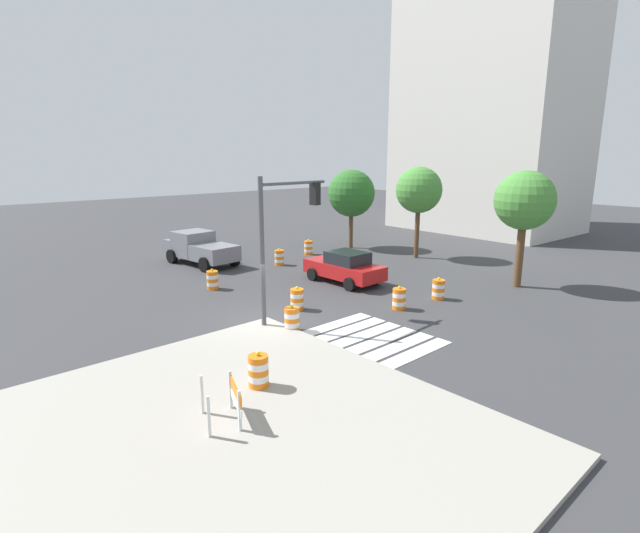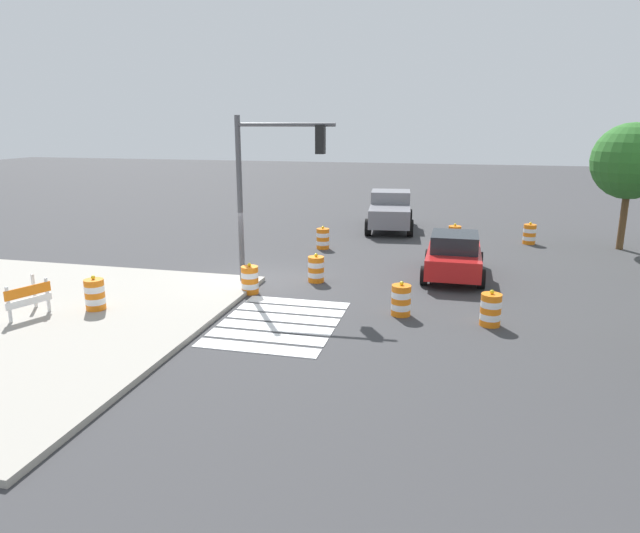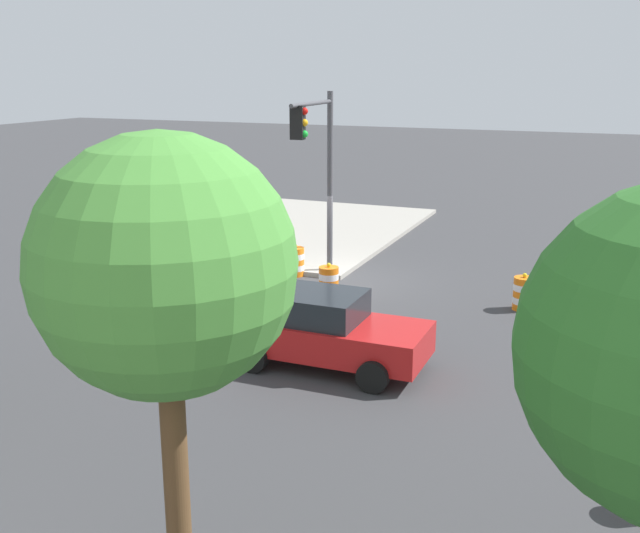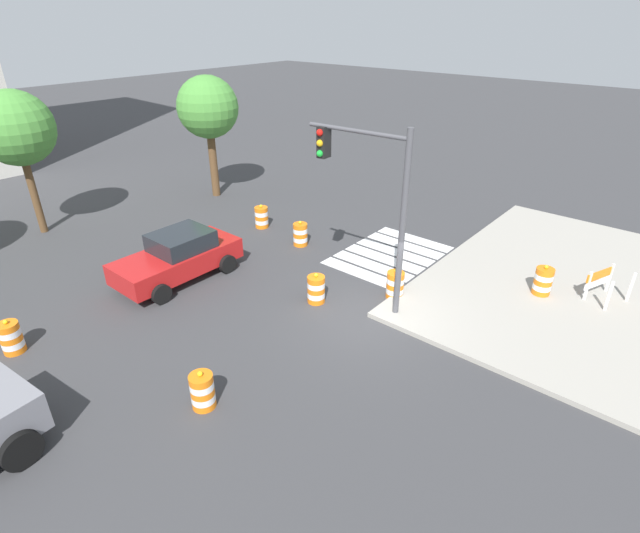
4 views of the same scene
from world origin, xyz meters
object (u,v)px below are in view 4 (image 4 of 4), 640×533
at_px(traffic_barrel_median_near, 316,289).
at_px(traffic_barrel_median_far, 300,234).
at_px(traffic_barrel_crosswalk_end, 262,217).
at_px(traffic_barrel_on_sidewalk, 543,281).
at_px(street_tree_streetside_mid, 208,108).
at_px(sports_car, 178,256).
at_px(traffic_barrel_far_curb, 11,338).
at_px(traffic_barrel_near_corner, 202,391).
at_px(traffic_barrel_lane_center, 395,285).
at_px(street_tree_streetside_far, 16,129).
at_px(traffic_light_pole, 369,185).
at_px(construction_barricade, 604,282).

relative_size(traffic_barrel_median_near, traffic_barrel_median_far, 1.00).
height_order(traffic_barrel_crosswalk_end, traffic_barrel_on_sidewalk, traffic_barrel_on_sidewalk).
bearing_deg(traffic_barrel_on_sidewalk, street_tree_streetside_mid, 91.23).
bearing_deg(sports_car, traffic_barrel_far_curb, -179.79).
bearing_deg(traffic_barrel_far_curb, street_tree_streetside_mid, 26.26).
relative_size(sports_car, traffic_barrel_near_corner, 4.22).
relative_size(traffic_barrel_median_near, street_tree_streetside_mid, 0.18).
distance_m(traffic_barrel_lane_center, street_tree_streetside_far, 15.47).
xyz_separation_m(traffic_barrel_near_corner, street_tree_streetside_mid, (9.76, 11.44, 3.77)).
xyz_separation_m(sports_car, traffic_barrel_median_far, (4.65, -1.41, -0.36)).
bearing_deg(traffic_barrel_median_near, street_tree_streetside_far, 104.04).
distance_m(sports_car, traffic_light_pole, 7.16).
bearing_deg(sports_car, street_tree_streetside_far, 99.51).
height_order(sports_car, traffic_barrel_near_corner, sports_car).
distance_m(traffic_barrel_crosswalk_end, traffic_light_pole, 8.09).
bearing_deg(traffic_barrel_median_near, construction_barricade, -49.92).
relative_size(traffic_barrel_crosswalk_end, traffic_barrel_median_far, 1.00).
bearing_deg(traffic_barrel_median_near, traffic_barrel_far_curb, 147.46).
distance_m(traffic_barrel_crosswalk_end, construction_barricade, 12.90).
xyz_separation_m(traffic_barrel_near_corner, traffic_barrel_median_far, (8.09, 4.24, 0.00)).
bearing_deg(traffic_barrel_crosswalk_end, street_tree_streetside_far, 132.95).
height_order(sports_car, street_tree_streetside_far, street_tree_streetside_far).
relative_size(traffic_barrel_crosswalk_end, street_tree_streetside_mid, 0.18).
relative_size(traffic_barrel_lane_center, street_tree_streetside_mid, 0.18).
distance_m(sports_car, construction_barricade, 13.83).
xyz_separation_m(traffic_barrel_crosswalk_end, construction_barricade, (2.69, -12.61, 0.27)).
bearing_deg(traffic_barrel_crosswalk_end, traffic_barrel_on_sidewalk, -81.12).
distance_m(traffic_barrel_far_curb, street_tree_streetside_far, 9.59).
relative_size(construction_barricade, traffic_light_pole, 0.26).
distance_m(traffic_barrel_far_curb, construction_barricade, 17.42).
height_order(traffic_barrel_median_near, traffic_barrel_median_far, same).
height_order(traffic_barrel_crosswalk_end, street_tree_streetside_far, street_tree_streetside_far).
bearing_deg(traffic_barrel_far_curb, traffic_barrel_median_far, -7.83).
bearing_deg(traffic_barrel_lane_center, construction_barricade, -52.32).
height_order(sports_car, traffic_barrel_crosswalk_end, sports_car).
xyz_separation_m(traffic_barrel_on_sidewalk, street_tree_streetside_mid, (-0.34, 15.81, 3.62)).
bearing_deg(traffic_barrel_median_far, street_tree_streetside_far, 123.00).
bearing_deg(street_tree_streetside_far, traffic_barrel_on_sidewalk, -65.89).
height_order(traffic_barrel_crosswalk_end, traffic_barrel_median_near, same).
bearing_deg(traffic_barrel_far_curb, traffic_light_pole, -35.93).
height_order(traffic_barrel_near_corner, traffic_barrel_median_far, same).
bearing_deg(construction_barricade, traffic_barrel_far_curb, 138.56).
bearing_deg(traffic_barrel_lane_center, traffic_barrel_far_curb, 144.89).
height_order(traffic_barrel_far_curb, traffic_barrel_on_sidewalk, traffic_barrel_on_sidewalk).
relative_size(traffic_barrel_crosswalk_end, traffic_barrel_lane_center, 1.00).
height_order(traffic_barrel_on_sidewalk, street_tree_streetside_far, street_tree_streetside_far).
distance_m(traffic_barrel_crosswalk_end, traffic_barrel_median_far, 2.49).
bearing_deg(traffic_barrel_median_far, traffic_light_pole, -114.10).
height_order(street_tree_streetside_mid, street_tree_streetside_far, street_tree_streetside_far).
bearing_deg(street_tree_streetside_mid, street_tree_streetside_far, 165.55).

